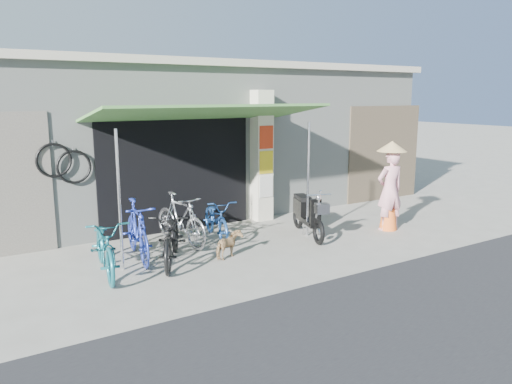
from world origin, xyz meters
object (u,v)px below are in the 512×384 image
nun (390,187)px  bike_blue (137,231)px  bike_teal (105,246)px  street_dog (229,245)px  bike_navy (217,219)px  moped (307,214)px  bike_black (172,237)px  bike_silver (180,219)px

nun → bike_blue: bearing=-2.4°
bike_teal → street_dog: (2.09, -0.36, -0.24)m
bike_teal → bike_navy: bearing=26.8°
bike_teal → bike_navy: size_ratio=1.13×
bike_blue → moped: 3.52m
bike_blue → nun: (5.30, -0.93, 0.41)m
bike_black → bike_navy: (1.34, 0.91, -0.05)m
bike_blue → nun: bearing=-2.2°
bike_teal → bike_blue: 0.83m
bike_silver → bike_navy: bearing=-12.9°
bike_teal → street_dog: size_ratio=3.20×
street_dog → nun: nun is taller
bike_silver → bike_navy: 0.77m
bike_silver → bike_navy: bike_silver is taller
moped → bike_navy: bearing=175.0°
bike_navy → moped: bearing=-11.0°
bike_blue → bike_black: bike_blue is taller
bike_silver → street_dog: 1.33m
bike_silver → bike_navy: size_ratio=1.04×
bike_teal → street_dog: bearing=-1.5°
bike_teal → nun: nun is taller
bike_black → bike_teal: bearing=-155.5°
bike_teal → moped: size_ratio=1.08×
bike_silver → nun: size_ratio=0.88×
bike_black → bike_silver: bike_silver is taller
bike_navy → nun: (3.52, -1.31, 0.51)m
moped → nun: size_ratio=0.89×
street_dog → bike_navy: bearing=-43.2°
street_dog → nun: size_ratio=0.30×
bike_blue → bike_black: bearing=-42.4°
bike_silver → moped: size_ratio=0.99×
moped → street_dog: bearing=-149.9°
bike_black → nun: 4.90m
bike_blue → bike_black: size_ratio=0.97×
nun → bike_black: bearing=2.8°
moped → bike_black: bearing=-158.7°
bike_teal → bike_silver: size_ratio=1.09×
street_dog → nun: 3.96m
bike_blue → bike_navy: size_ratio=1.08×
bike_teal → nun: size_ratio=0.96×
bike_navy → nun: nun is taller
bike_silver → moped: bike_silver is taller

